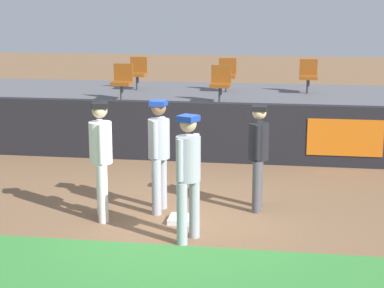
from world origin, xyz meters
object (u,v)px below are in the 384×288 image
(seat_front_center, at_px, (221,82))
(seat_back_center, at_px, (227,73))
(first_base, at_px, (182,219))
(player_runner_visitor, at_px, (159,148))
(seat_back_right, at_px, (308,74))
(seat_front_left, at_px, (122,80))
(player_fielder_home, at_px, (101,153))
(seat_back_left, at_px, (138,71))
(player_umpire, at_px, (258,150))
(player_coach_visitor, at_px, (188,169))

(seat_front_center, bearing_deg, seat_back_center, 90.87)
(first_base, relative_size, seat_back_center, 0.48)
(first_base, distance_m, seat_front_center, 5.42)
(player_runner_visitor, relative_size, seat_back_right, 2.14)
(player_runner_visitor, distance_m, seat_front_center, 4.82)
(player_runner_visitor, xyz_separation_m, seat_front_left, (-1.84, 4.78, 0.46))
(player_runner_visitor, height_order, seat_front_left, seat_front_left)
(seat_back_center, bearing_deg, player_fielder_home, -99.91)
(seat_back_center, height_order, seat_front_center, same)
(first_base, relative_size, player_fielder_home, 0.22)
(seat_back_left, bearing_deg, seat_back_center, 0.00)
(player_runner_visitor, height_order, player_umpire, player_runner_visitor)
(seat_back_left, distance_m, seat_front_center, 2.97)
(first_base, xyz_separation_m, seat_back_center, (-0.01, 7.02, 1.47))
(seat_front_center, bearing_deg, seat_back_left, 142.67)
(player_fielder_home, distance_m, player_umpire, 2.48)
(player_fielder_home, relative_size, seat_back_right, 2.18)
(first_base, bearing_deg, seat_front_left, 113.64)
(seat_back_right, relative_size, seat_back_left, 1.00)
(first_base, bearing_deg, seat_back_left, 108.44)
(player_runner_visitor, bearing_deg, player_umpire, 107.24)
(player_coach_visitor, distance_m, seat_front_center, 6.00)
(first_base, relative_size, seat_back_right, 0.48)
(player_coach_visitor, bearing_deg, player_runner_visitor, -127.61)
(player_coach_visitor, bearing_deg, seat_back_center, -154.63)
(player_umpire, distance_m, seat_front_left, 5.62)
(player_umpire, bearing_deg, seat_back_right, 174.10)
(seat_front_left, bearing_deg, seat_front_center, 0.00)
(seat_back_right, relative_size, seat_back_center, 1.00)
(first_base, height_order, player_fielder_home, player_fielder_home)
(seat_back_right, xyz_separation_m, seat_back_left, (-4.37, 0.00, 0.00))
(seat_back_right, bearing_deg, seat_back_center, 180.00)
(player_coach_visitor, xyz_separation_m, seat_back_right, (1.82, 7.78, 0.46))
(player_fielder_home, bearing_deg, player_runner_visitor, 100.46)
(player_fielder_home, height_order, seat_back_left, seat_back_left)
(seat_back_left, bearing_deg, player_fielder_home, -81.14)
(first_base, xyz_separation_m, seat_back_left, (-2.34, 7.02, 1.47))
(seat_back_center, distance_m, seat_front_center, 1.80)
(player_coach_visitor, bearing_deg, first_base, -140.48)
(player_runner_visitor, bearing_deg, seat_back_right, 164.52)
(player_coach_visitor, bearing_deg, player_umpire, 173.54)
(player_runner_visitor, xyz_separation_m, player_umpire, (1.55, 0.33, -0.06))
(player_fielder_home, xyz_separation_m, seat_front_center, (1.26, 5.26, 0.45))
(seat_back_center, xyz_separation_m, seat_front_center, (0.03, -1.80, 0.00))
(first_base, bearing_deg, player_coach_visitor, -74.21)
(first_base, distance_m, seat_back_center, 7.17)
(player_runner_visitor, relative_size, seat_back_center, 2.14)
(seat_back_left, xyz_separation_m, seat_back_center, (2.33, 0.00, 0.00))
(player_umpire, xyz_separation_m, seat_back_right, (0.93, 6.25, 0.52))
(player_fielder_home, height_order, player_coach_visitor, player_fielder_home)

